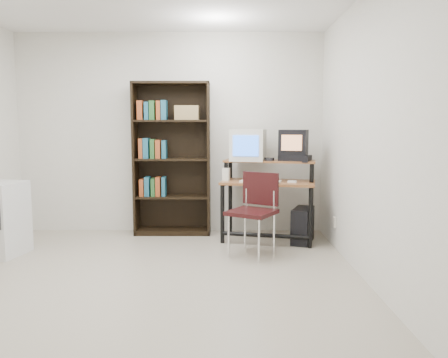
{
  "coord_description": "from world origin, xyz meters",
  "views": [
    {
      "loc": [
        0.74,
        -3.78,
        1.38
      ],
      "look_at": [
        0.72,
        1.1,
        0.81
      ],
      "focal_mm": 35.0,
      "sensor_mm": 36.0,
      "label": 1
    }
  ],
  "objects_px": {
    "crt_tv": "(294,142)",
    "school_chair": "(255,205)",
    "computer_desk": "(268,186)",
    "bookshelf": "(172,158)",
    "pc_tower": "(303,225)",
    "crt_monitor": "(248,145)"
  },
  "relations": [
    {
      "from": "crt_tv",
      "to": "bookshelf",
      "type": "relative_size",
      "value": 0.21
    },
    {
      "from": "computer_desk",
      "to": "crt_tv",
      "type": "xyz_separation_m",
      "value": [
        0.31,
        0.05,
        0.52
      ]
    },
    {
      "from": "crt_monitor",
      "to": "school_chair",
      "type": "distance_m",
      "value": 0.98
    },
    {
      "from": "pc_tower",
      "to": "bookshelf",
      "type": "xyz_separation_m",
      "value": [
        -1.63,
        0.48,
        0.78
      ]
    },
    {
      "from": "pc_tower",
      "to": "school_chair",
      "type": "relative_size",
      "value": 0.5
    },
    {
      "from": "school_chair",
      "to": "crt_tv",
      "type": "bearing_deg",
      "value": 83.63
    },
    {
      "from": "crt_monitor",
      "to": "school_chair",
      "type": "height_order",
      "value": "crt_monitor"
    },
    {
      "from": "crt_tv",
      "to": "school_chair",
      "type": "relative_size",
      "value": 0.45
    },
    {
      "from": "crt_tv",
      "to": "computer_desk",
      "type": "bearing_deg",
      "value": -154.5
    },
    {
      "from": "crt_monitor",
      "to": "pc_tower",
      "type": "bearing_deg",
      "value": -11.0
    },
    {
      "from": "computer_desk",
      "to": "crt_monitor",
      "type": "relative_size",
      "value": 2.49
    },
    {
      "from": "computer_desk",
      "to": "crt_tv",
      "type": "bearing_deg",
      "value": 20.34
    },
    {
      "from": "crt_monitor",
      "to": "pc_tower",
      "type": "height_order",
      "value": "crt_monitor"
    },
    {
      "from": "school_chair",
      "to": "crt_monitor",
      "type": "bearing_deg",
      "value": 124.37
    },
    {
      "from": "crt_tv",
      "to": "bookshelf",
      "type": "xyz_separation_m",
      "value": [
        -1.52,
        0.32,
        -0.21
      ]
    },
    {
      "from": "computer_desk",
      "to": "school_chair",
      "type": "height_order",
      "value": "computer_desk"
    },
    {
      "from": "crt_tv",
      "to": "school_chair",
      "type": "distance_m",
      "value": 1.05
    },
    {
      "from": "crt_monitor",
      "to": "crt_tv",
      "type": "height_order",
      "value": "crt_monitor"
    },
    {
      "from": "crt_tv",
      "to": "school_chair",
      "type": "xyz_separation_m",
      "value": [
        -0.51,
        -0.65,
        -0.65
      ]
    },
    {
      "from": "pc_tower",
      "to": "school_chair",
      "type": "height_order",
      "value": "school_chair"
    },
    {
      "from": "computer_desk",
      "to": "pc_tower",
      "type": "bearing_deg",
      "value": -3.33
    },
    {
      "from": "crt_tv",
      "to": "pc_tower",
      "type": "relative_size",
      "value": 0.89
    }
  ]
}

